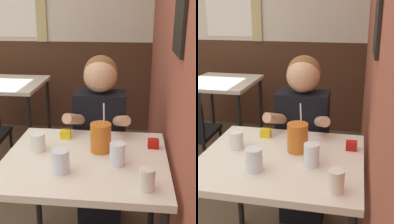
% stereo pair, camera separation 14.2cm
% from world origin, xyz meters
% --- Properties ---
extents(brick_wall_right, '(0.08, 4.65, 2.70)m').
position_xyz_m(brick_wall_right, '(1.20, 1.32, 1.35)').
color(brick_wall_right, '#9E4C38').
rests_on(brick_wall_right, ground_plane).
extents(back_wall, '(5.34, 0.09, 2.70)m').
position_xyz_m(back_wall, '(-0.01, 2.68, 1.36)').
color(back_wall, beige).
rests_on(back_wall, ground_plane).
extents(main_table, '(0.85, 0.75, 0.76)m').
position_xyz_m(main_table, '(0.72, 0.36, 0.68)').
color(main_table, beige).
rests_on(main_table, ground_plane).
extents(background_table, '(0.70, 0.76, 0.76)m').
position_xyz_m(background_table, '(-0.32, 1.94, 0.66)').
color(background_table, beige).
rests_on(background_table, ground_plane).
extents(person_seated, '(0.42, 0.41, 1.21)m').
position_xyz_m(person_seated, '(0.74, 0.86, 0.65)').
color(person_seated, black).
rests_on(person_seated, ground_plane).
extents(cocktail_pitcher, '(0.11, 0.11, 0.28)m').
position_xyz_m(cocktail_pitcher, '(0.79, 0.45, 0.84)').
color(cocktail_pitcher, '#C6661E').
rests_on(cocktail_pitcher, main_table).
extents(glass_near_pitcher, '(0.08, 0.08, 0.11)m').
position_xyz_m(glass_near_pitcher, '(0.89, 0.30, 0.81)').
color(glass_near_pitcher, silver).
rests_on(glass_near_pitcher, main_table).
extents(glass_center, '(0.08, 0.08, 0.10)m').
position_xyz_m(glass_center, '(0.45, 0.41, 0.81)').
color(glass_center, silver).
rests_on(glass_center, main_table).
extents(glass_far_side, '(0.07, 0.07, 0.10)m').
position_xyz_m(glass_far_side, '(1.03, 0.09, 0.81)').
color(glass_far_side, silver).
rests_on(glass_far_side, main_table).
extents(glass_by_brick, '(0.08, 0.08, 0.11)m').
position_xyz_m(glass_by_brick, '(0.63, 0.20, 0.81)').
color(glass_by_brick, silver).
rests_on(glass_by_brick, main_table).
extents(condiment_ketchup, '(0.06, 0.04, 0.05)m').
position_xyz_m(condiment_ketchup, '(1.08, 0.52, 0.78)').
color(condiment_ketchup, '#B7140F').
rests_on(condiment_ketchup, main_table).
extents(condiment_mustard, '(0.06, 0.04, 0.05)m').
position_xyz_m(condiment_mustard, '(0.56, 0.60, 0.78)').
color(condiment_mustard, yellow).
rests_on(condiment_mustard, main_table).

